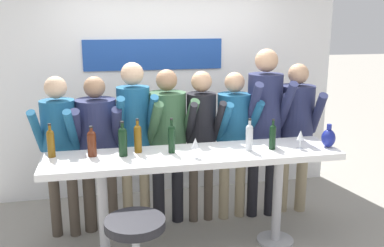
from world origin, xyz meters
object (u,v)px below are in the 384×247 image
Objects in this scene: wine_bottle_0 at (273,136)px; wine_glass_1 at (301,136)px; person_left at (97,139)px; wine_bottle_6 at (172,137)px; person_right at (234,130)px; wine_bottle_2 at (51,142)px; person_far_left at (59,140)px; wine_bottle_5 at (138,137)px; person_center_left at (134,127)px; person_far_right at (265,115)px; person_center_right at (201,130)px; tasting_table at (194,167)px; person_rightmost at (296,123)px; wine_bottle_3 at (92,142)px; bar_stool at (136,247)px; person_center at (168,132)px; wine_bottle_1 at (249,136)px; wine_bottle_4 at (123,140)px; wine_glass_0 at (195,144)px; decorative_vase at (328,138)px.

wine_bottle_0 is 0.26m from wine_glass_1.
person_left reaches higher than wine_bottle_6.
person_right reaches higher than wine_bottle_2.
wine_bottle_5 is (0.72, -0.43, 0.10)m from person_far_left.
person_center_left is 1.38m from person_far_right.
wine_bottle_2 is at bearing -151.96° from person_center_left.
wine_bottle_5 is (-0.70, -0.47, 0.09)m from person_center_right.
tasting_table is 1.43m from person_rightmost.
wine_bottle_3 is (-1.62, 0.13, -0.00)m from wine_bottle_0.
person_right is at bearing 47.31° from bar_stool.
person_center is 0.92m from wine_bottle_1.
person_far_left is 0.73m from person_center_left.
person_left is (-0.26, 1.25, 0.52)m from bar_stool.
person_right is 5.63× the size of wine_bottle_0.
person_far_right is at bearing -5.47° from person_center_left.
person_center is at bearing 34.56° from wine_bottle_3.
wine_bottle_4 is 0.16m from wine_bottle_5.
wine_bottle_4 is 0.63m from wine_glass_0.
bar_stool is 0.43× the size of person_far_left.
person_center_right is at bearing 10.17° from person_far_left.
wine_bottle_4 is 1.77× the size of wine_glass_1.
wine_bottle_5 is at bearing 82.48° from bar_stool.
person_center_left is (0.11, 1.26, 0.62)m from bar_stool.
bar_stool is 1.00m from wine_glass_0.
wine_bottle_2 is at bearing 174.74° from decorative_vase.
person_center is at bearing 153.92° from decorative_vase.
person_rightmost is (1.86, 1.26, 0.57)m from bar_stool.
wine_bottle_0 is (0.73, -0.04, 0.27)m from tasting_table.
person_rightmost is 0.85m from wine_bottle_0.
wine_bottle_0 is (-0.16, -0.61, -0.05)m from person_far_right.
person_center is (0.34, -0.01, -0.07)m from person_center_left.
wine_bottle_5 is at bearing -53.66° from person_left.
wine_bottle_2 is (-1.97, 0.19, 0.01)m from wine_bottle_0.
wine_glass_0 is (0.87, -0.22, -0.00)m from wine_bottle_3.
person_center_right is at bearing -12.31° from person_center.
person_rightmost reaches higher than person_right.
wine_bottle_3 is 0.27m from wine_bottle_4.
person_far_left is at bearing 124.74° from wine_bottle_3.
person_rightmost reaches higher than wine_bottle_0.
wine_bottle_3 is (-1.78, -0.48, -0.05)m from person_far_right.
wine_bottle_6 is (-1.47, -0.57, 0.08)m from person_rightmost.
person_far_left is 0.88× the size of person_far_right.
wine_bottle_5 is (0.36, -0.47, 0.13)m from person_left.
person_far_right reaches higher than person_left.
person_rightmost is 6.20× the size of wine_bottle_3.
wine_glass_1 reaches higher than bar_stool.
person_rightmost is at bearing 9.90° from person_far_right.
person_center_left is 0.89m from wine_bottle_2.
wine_bottle_2 is at bearing -167.32° from person_center.
wine_bottle_5 is 1.75× the size of wine_glass_0.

